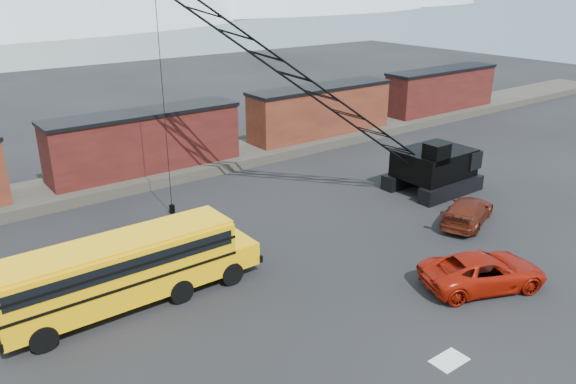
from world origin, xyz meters
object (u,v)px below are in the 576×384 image
Objects in this scene: red_pickup at (483,271)px; school_bus at (128,268)px; maroon_suv at (467,211)px; crawler_crane at (301,80)px.

school_bus is at bearing 80.75° from red_pickup.
red_pickup reaches higher than maroon_suv.
red_pickup is 14.90m from crawler_crane.
maroon_suv is at bearing -10.10° from school_bus.
red_pickup is 7.38m from maroon_suv.
crawler_crane reaches higher than maroon_suv.
red_pickup is 0.30× the size of crawler_crane.
red_pickup is at bearing -88.08° from crawler_crane.
maroon_suv is 0.27× the size of crawler_crane.
crawler_crane is at bearing 14.34° from maroon_suv.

